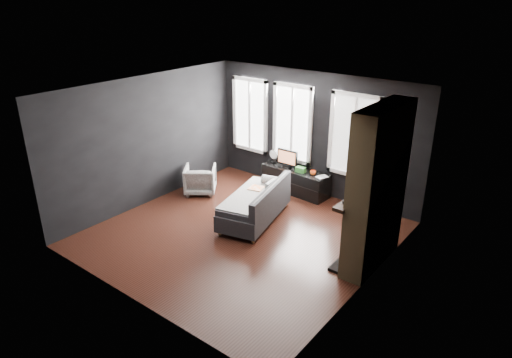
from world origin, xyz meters
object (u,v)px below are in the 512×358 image
Objects in this scene: monitor at (287,157)px; mantel_vase at (374,178)px; media_console at (295,180)px; mug at (313,172)px; sofa at (255,202)px; book at (320,171)px; armchair at (200,178)px.

mantel_vase is at bearing -24.50° from monitor.
mantel_vase is (2.33, -1.19, 1.05)m from media_console.
mug reaches higher than media_console.
monitor is 2.54× the size of mantel_vase.
mug is (0.70, -0.04, -0.17)m from monitor.
monitor is (-0.34, 1.63, 0.38)m from sofa.
media_console is 2.82m from mantel_vase.
book reaches higher than mug.
armchair reaches higher than media_console.
book reaches higher than media_console.
book is 2.17m from mantel_vase.
mantel_vase is at bearing -2.09° from sofa.
media_console is 12.57× the size of mug.
monitor is 0.73m from mug.
mug is 0.62× the size of mantel_vase.
mug is at bearing 63.60° from sofa.
armchair is 5.42× the size of mug.
sofa reaches higher than armchair.
mantel_vase reaches higher than mug.
armchair is 2.01m from monitor.
book is (2.29, 1.31, 0.33)m from armchair.
mug is (2.15, 1.29, 0.27)m from armchair.
media_console is 0.74m from book.
mantel_vase is at bearing -34.30° from book.
media_console is 0.58m from mug.
mantel_vase reaches higher than media_console.
armchair is 2.83× the size of book.
armchair is 1.31× the size of monitor.
book is at bearing 172.27° from armchair.
media_console is at bearing 152.91° from mantel_vase.
media_console is 6.57× the size of book.
armchair is at bearing -137.73° from media_console.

